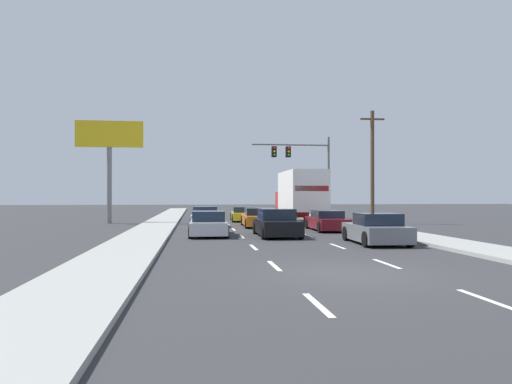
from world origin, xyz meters
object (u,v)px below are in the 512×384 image
Objects in this scene: car_orange at (257,218)px; utility_pole_mid at (372,165)px; car_black at (277,224)px; car_maroon at (327,221)px; car_blue at (204,214)px; traffic_signal_mast at (298,159)px; car_silver at (208,224)px; roadside_billboard at (109,148)px; car_white at (205,218)px; box_truck at (300,194)px; car_gray at (376,230)px; car_yellow at (243,215)px.

utility_pole_mid is (8.71, 2.34, 3.66)m from car_orange.
car_orange is 1.07× the size of car_black.
car_maroon is (3.58, -3.89, -0.02)m from car_orange.
utility_pole_mid is at bearing -23.76° from car_blue.
car_blue is 0.87× the size of car_orange.
car_orange is 13.42m from traffic_signal_mast.
car_silver is (-0.00, -14.12, 0.03)m from car_blue.
car_blue is at bearing 21.59° from roadside_billboard.
car_white is 12.80m from utility_pole_mid.
car_orange is (3.35, -7.65, 0.02)m from car_blue.
traffic_signal_mast reaches higher than box_truck.
car_silver is 7.29m from car_orange.
box_truck is 7.42m from car_maroon.
traffic_signal_mast is (1.60, 23.01, 4.74)m from car_gray.
car_silver is 8.63m from car_gray.
traffic_signal_mast reaches higher than car_orange.
car_blue is 1.00× the size of car_gray.
car_silver is 1.01× the size of car_yellow.
box_truck is 15.03m from car_gray.
utility_pole_mid is 1.09× the size of roadside_billboard.
car_blue is 0.55× the size of traffic_signal_mast.
roadside_billboard is at bearing 147.46° from car_maroon.
car_yellow is 0.56× the size of box_truck.
car_white is 1.02× the size of car_black.
car_silver is 3.50m from car_black.
car_blue is 14.12m from car_silver.
car_white is at bearing 113.93° from car_black.
car_orange is at bearing 90.10° from car_black.
box_truck is (3.58, 3.35, 1.59)m from car_orange.
box_truck reaches higher than car_white.
box_truck reaches higher than car_yellow.
car_maroon is at bearing 44.94° from car_black.
roadside_billboard reaches higher than car_white.
roadside_billboard is at bearing -157.16° from traffic_signal_mast.
car_black is at bearing -89.90° from car_orange.
car_blue is 7.49m from car_white.
car_white is 7.48m from car_yellow.
car_blue is 0.86× the size of car_silver.
box_truck is 1.14× the size of traffic_signal_mast.
utility_pole_mid is at bearing 48.42° from car_black.
car_maroon is at bearing -59.02° from car_blue.
car_white is at bearing 120.62° from car_gray.
roadside_billboard reaches higher than car_orange.
car_yellow is 1.03× the size of car_maroon.
car_silver is at bearing -58.85° from roadside_billboard.
car_orange is 1.14× the size of car_gray.
car_white is 0.95× the size of car_yellow.
car_yellow is 5.49m from box_truck.
car_silver is at bearing -159.60° from car_maroon.
car_orange is at bearing -66.37° from car_blue.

